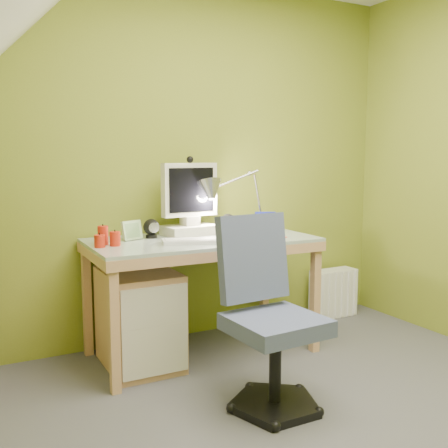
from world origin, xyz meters
name	(u,v)px	position (x,y,z in m)	size (l,w,h in m)	color
floor	(331,447)	(0.00, 0.00, -0.01)	(3.20, 3.20, 0.01)	#4D4D52
wall_back	(183,162)	(0.00, 1.60, 1.20)	(3.20, 0.01, 2.40)	olive
desk	(202,296)	(-0.04, 1.23, 0.37)	(1.37, 0.69, 0.74)	tan
monitor	(190,195)	(-0.04, 1.41, 0.99)	(0.38, 0.22, 0.52)	beige
speaker_left	(151,228)	(-0.31, 1.39, 0.80)	(0.10, 0.10, 0.12)	black
speaker_right	(228,223)	(0.23, 1.39, 0.80)	(0.10, 0.10, 0.12)	black
keyboard	(200,241)	(-0.12, 1.09, 0.75)	(0.43, 0.14, 0.02)	silver
mousepad	(266,237)	(0.34, 1.09, 0.74)	(0.22, 0.15, 0.01)	red
mouse	(266,234)	(0.34, 1.09, 0.76)	(0.12, 0.07, 0.04)	white
amber_tumbler	(234,231)	(0.14, 1.15, 0.78)	(0.07, 0.07, 0.08)	#8D4E14
candle_cluster	(105,236)	(-0.64, 1.24, 0.79)	(0.14, 0.13, 0.11)	red
photo_frame_red	(251,223)	(0.38, 1.35, 0.79)	(0.13, 0.02, 0.11)	red
photo_frame_blue	(265,221)	(0.52, 1.39, 0.80)	(0.14, 0.02, 0.12)	navy
photo_frame_green	(132,230)	(-0.44, 1.37, 0.79)	(0.14, 0.02, 0.12)	#A1C788
desk_lamp	(250,187)	(0.41, 1.41, 1.03)	(0.55, 0.24, 0.59)	silver
task_chair	(276,323)	(-0.03, 0.40, 0.44)	(0.48, 0.48, 0.87)	#475074
radiator	(333,293)	(1.20, 1.46, 0.18)	(0.37, 0.15, 0.37)	white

